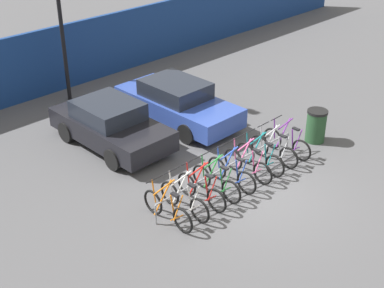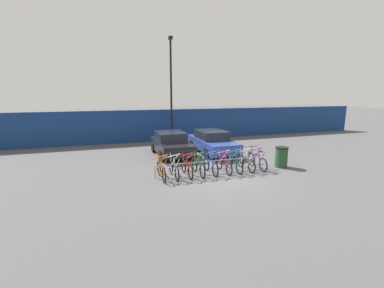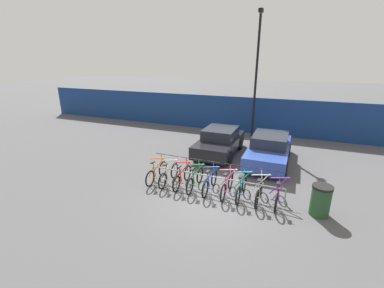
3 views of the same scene
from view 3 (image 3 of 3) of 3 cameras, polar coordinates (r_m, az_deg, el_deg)
ground_plane at (r=9.52m, az=4.36°, el=-12.05°), size 120.00×120.00×0.00m
hoarding_wall at (r=17.88m, az=14.20°, el=6.07°), size 36.00×0.16×2.42m
bike_rack at (r=9.90m, az=4.69°, el=-7.51°), size 5.31×0.04×0.57m
bicycle_orange at (r=10.72m, az=-7.85°, el=-6.27°), size 0.68×1.71×1.05m
bicycle_white at (r=10.47m, az=-5.18°, el=-6.79°), size 0.68×1.71×1.05m
bicycle_red at (r=10.23m, az=-2.18°, el=-7.35°), size 0.68×1.71×1.05m
bicycle_green at (r=10.03m, az=0.69°, el=-7.88°), size 0.68×1.71×1.05m
bicycle_blue at (r=9.85m, az=3.98°, el=-8.45°), size 0.68×1.71×1.05m
bicycle_pink at (r=9.68m, az=7.79°, el=-9.08°), size 0.68×1.71×1.05m
bicycle_teal at (r=9.58m, az=10.90°, el=-9.56°), size 0.68×1.71×1.05m
bicycle_silver at (r=9.50m, az=14.70°, el=-10.11°), size 0.68×1.71×1.05m
bicycle_purple at (r=9.46m, az=18.47°, el=-10.61°), size 0.68×1.71×1.05m
car_black at (r=13.62m, az=6.18°, el=0.56°), size 1.91×4.08×1.40m
car_blue at (r=12.96m, az=16.76°, el=-1.04°), size 1.91×4.44×1.40m
lamp_post at (r=16.56m, az=14.13°, el=15.40°), size 0.24×0.44×7.55m
trash_bin at (r=9.33m, az=26.68°, el=-11.12°), size 0.63×0.63×1.03m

